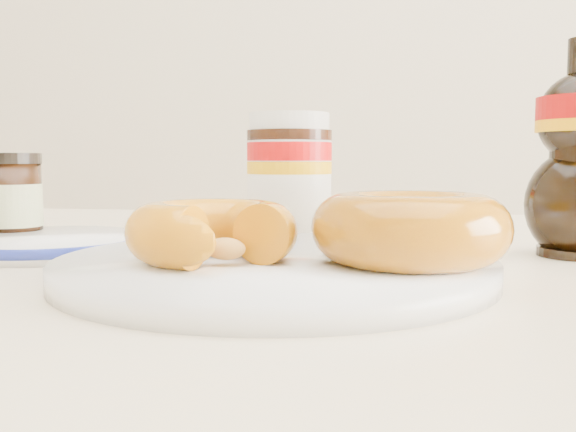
% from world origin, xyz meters
% --- Properties ---
extents(dining_table, '(1.40, 0.90, 0.75)m').
position_xyz_m(dining_table, '(0.00, 0.10, 0.67)').
color(dining_table, beige).
rests_on(dining_table, ground).
extents(plate, '(0.27, 0.27, 0.01)m').
position_xyz_m(plate, '(0.02, 0.04, 0.76)').
color(plate, white).
rests_on(plate, dining_table).
extents(donut_bitten, '(0.12, 0.12, 0.04)m').
position_xyz_m(donut_bitten, '(-0.02, 0.01, 0.78)').
color(donut_bitten, orange).
rests_on(donut_bitten, plate).
extents(donut_whole, '(0.14, 0.14, 0.04)m').
position_xyz_m(donut_whole, '(0.10, 0.03, 0.78)').
color(donut_whole, '#9A6109').
rests_on(donut_whole, plate).
extents(nutella_jar, '(0.09, 0.09, 0.12)m').
position_xyz_m(nutella_jar, '(-0.01, 0.28, 0.82)').
color(nutella_jar, white).
rests_on(nutella_jar, dining_table).
extents(dark_jar, '(0.05, 0.05, 0.08)m').
position_xyz_m(dark_jar, '(-0.23, 0.14, 0.79)').
color(dark_jar, black).
rests_on(dark_jar, dining_table).
extents(blue_rim_saucer, '(0.15, 0.15, 0.01)m').
position_xyz_m(blue_rim_saucer, '(-0.18, 0.11, 0.76)').
color(blue_rim_saucer, white).
rests_on(blue_rim_saucer, dining_table).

